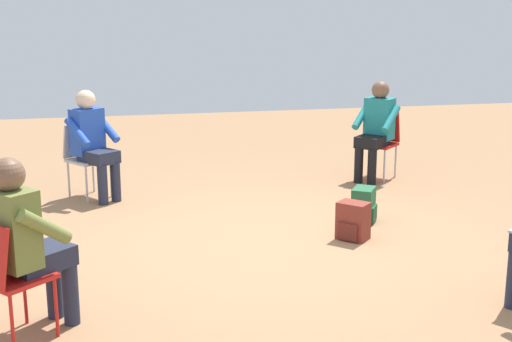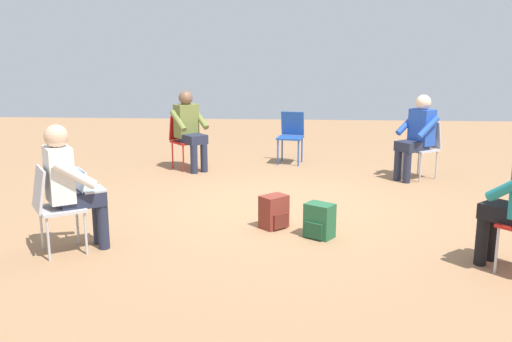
# 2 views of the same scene
# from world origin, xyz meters

# --- Properties ---
(ground_plane) EXTENTS (16.22, 16.22, 0.00)m
(ground_plane) POSITION_xyz_m (0.00, 0.00, 0.00)
(ground_plane) COLOR #99704C
(chair_northeast) EXTENTS (0.58, 0.57, 0.85)m
(chair_northeast) POSITION_xyz_m (2.07, 1.67, 0.50)
(chair_northeast) COLOR #B7B7BC
(chair_northeast) RESTS_ON ground
(chair_northwest) EXTENTS (0.58, 0.59, 0.85)m
(chair_northwest) POSITION_xyz_m (-1.59, 2.12, 0.50)
(chair_northwest) COLOR red
(chair_northwest) RESTS_ON ground
(chair_north) EXTENTS (0.47, 0.50, 0.85)m
(chair_north) POSITION_xyz_m (0.11, 2.63, 0.50)
(chair_north) COLOR #1E4799
(chair_north) RESTS_ON ground
(chair_southwest) EXTENTS (0.58, 0.57, 0.85)m
(chair_southwest) POSITION_xyz_m (-2.10, -1.73, 0.50)
(chair_southwest) COLOR #B7B7BC
(chair_southwest) RESTS_ON ground
(person_with_laptop) EXTENTS (0.64, 0.63, 1.24)m
(person_with_laptop) POSITION_xyz_m (-1.96, -1.64, 0.69)
(person_with_laptop) COLOR #23283D
(person_with_laptop) RESTS_ON ground
(person_in_blue) EXTENTS (0.63, 0.63, 1.24)m
(person_in_blue) POSITION_xyz_m (1.93, 1.57, 0.69)
(person_in_blue) COLOR #23283D
(person_in_blue) RESTS_ON ground
(person_in_olive) EXTENTS (0.63, 0.63, 1.24)m
(person_in_olive) POSITION_xyz_m (-1.48, 1.99, 0.69)
(person_in_olive) COLOR #23283D
(person_in_olive) RESTS_ON ground
(backpack_near_laptop_user) EXTENTS (0.34, 0.32, 0.36)m
(backpack_near_laptop_user) POSITION_xyz_m (0.42, -1.10, 0.16)
(backpack_near_laptop_user) COLOR #235B38
(backpack_near_laptop_user) RESTS_ON ground
(backpack_by_empty_chair) EXTENTS (0.34, 0.34, 0.36)m
(backpack_by_empty_chair) POSITION_xyz_m (-0.06, -0.81, 0.16)
(backpack_by_empty_chair) COLOR maroon
(backpack_by_empty_chair) RESTS_ON ground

